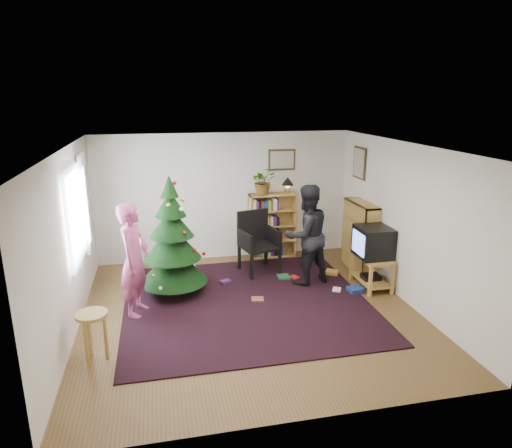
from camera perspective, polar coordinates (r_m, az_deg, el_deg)
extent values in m
plane|color=brown|center=(7.12, -0.74, -10.82)|extent=(5.00, 5.00, 0.00)
plane|color=white|center=(6.39, -0.82, 9.60)|extent=(5.00, 5.00, 0.00)
cube|color=silver|center=(9.03, -3.93, 3.42)|extent=(5.00, 0.02, 2.50)
cube|color=silver|center=(4.40, 5.81, -10.60)|extent=(5.00, 0.02, 2.50)
cube|color=silver|center=(6.65, -22.42, -2.42)|extent=(0.02, 5.00, 2.50)
cube|color=silver|center=(7.53, 18.21, 0.08)|extent=(0.02, 5.00, 2.50)
cube|color=black|center=(7.38, -1.21, -9.72)|extent=(3.80, 3.60, 0.02)
cube|color=silver|center=(7.14, -21.61, 0.99)|extent=(0.04, 1.20, 1.40)
cube|color=silver|center=(7.81, -20.55, 2.31)|extent=(0.06, 0.35, 1.60)
cube|color=#4C3319|center=(9.12, 3.25, 8.02)|extent=(0.55, 0.03, 0.42)
cube|color=beige|center=(9.12, 3.25, 8.02)|extent=(0.47, 0.01, 0.34)
cube|color=#4C3319|center=(8.90, 12.83, 7.45)|extent=(0.03, 0.50, 0.60)
cube|color=beige|center=(8.90, 12.83, 7.45)|extent=(0.01, 0.42, 0.52)
cylinder|color=#3F2816|center=(7.79, -10.14, -7.77)|extent=(0.11, 0.11, 0.21)
cone|color=black|center=(7.63, -10.29, -4.90)|extent=(1.10, 1.10, 0.62)
cone|color=black|center=(7.51, -10.43, -2.24)|extent=(0.92, 0.92, 0.55)
cone|color=black|center=(7.41, -10.56, 0.27)|extent=(0.71, 0.71, 0.49)
cone|color=black|center=(7.34, -10.68, 2.58)|extent=(0.50, 0.50, 0.43)
cone|color=black|center=(7.28, -10.79, 4.68)|extent=(0.28, 0.28, 0.36)
cube|color=#BE9344|center=(9.21, 2.08, -0.16)|extent=(0.95, 0.30, 1.30)
cube|color=#BE9344|center=(9.05, 2.12, 3.70)|extent=(0.95, 0.30, 0.03)
cube|color=#BE9344|center=(8.69, 12.86, -1.57)|extent=(0.30, 0.95, 1.30)
cube|color=#BE9344|center=(8.52, 13.12, 2.50)|extent=(0.30, 0.95, 0.03)
cube|color=#BE9344|center=(8.01, 14.33, -4.07)|extent=(0.45, 0.82, 0.04)
cube|color=#BE9344|center=(7.71, 14.11, -7.05)|extent=(0.05, 0.05, 0.51)
cube|color=#BE9344|center=(7.89, 16.70, -6.73)|extent=(0.05, 0.05, 0.51)
cube|color=#BE9344|center=(8.35, 11.84, -5.11)|extent=(0.05, 0.05, 0.51)
cube|color=#BE9344|center=(8.51, 14.28, -4.85)|extent=(0.05, 0.05, 0.51)
cube|color=#BE9344|center=(8.16, 14.13, -6.78)|extent=(0.41, 0.78, 0.03)
cube|color=black|center=(8.14, 14.16, -6.42)|extent=(0.30, 0.25, 0.08)
cube|color=black|center=(7.93, 14.47, -2.19)|extent=(0.54, 0.59, 0.51)
cube|color=#5D83FF|center=(7.81, 12.67, -2.34)|extent=(0.01, 0.46, 0.37)
cube|color=black|center=(8.38, 0.40, -2.83)|extent=(0.75, 0.75, 0.05)
cube|color=black|center=(8.55, -0.01, -0.22)|extent=(0.62, 0.19, 0.62)
cube|color=black|center=(8.15, -1.10, -5.28)|extent=(0.06, 0.06, 0.51)
cube|color=black|center=(8.27, 2.73, -4.97)|extent=(0.06, 0.06, 0.51)
cube|color=black|center=(8.67, -1.82, -3.96)|extent=(0.06, 0.06, 0.51)
cube|color=black|center=(8.78, 1.79, -3.70)|extent=(0.06, 0.06, 0.51)
cylinder|color=#BE9344|center=(5.98, -19.90, -10.61)|extent=(0.39, 0.39, 0.04)
cylinder|color=#BE9344|center=(6.11, -18.26, -13.30)|extent=(0.05, 0.05, 0.61)
cylinder|color=#BE9344|center=(6.25, -20.13, -12.81)|extent=(0.05, 0.05, 0.61)
cylinder|color=#BE9344|center=(6.04, -20.43, -13.91)|extent=(0.05, 0.05, 0.61)
imported|color=#B8497C|center=(6.95, -14.98, -4.36)|extent=(0.58, 0.72, 1.72)
imported|color=black|center=(7.85, 6.30, -1.39)|extent=(1.00, 0.87, 1.76)
imported|color=gray|center=(8.95, 0.89, 5.39)|extent=(0.56, 0.52, 0.53)
cylinder|color=#A57F33|center=(9.12, 3.95, 4.18)|extent=(0.10, 0.10, 0.10)
sphere|color=#FFD88C|center=(9.09, 3.97, 4.87)|extent=(0.10, 0.10, 0.10)
cone|color=black|center=(9.08, 3.98, 5.37)|extent=(0.24, 0.24, 0.16)
cube|color=#A51E19|center=(8.27, 4.82, -6.62)|extent=(0.20, 0.20, 0.08)
cube|color=navy|center=(7.90, 12.28, -8.08)|extent=(0.20, 0.20, 0.08)
cube|color=#1E592D|center=(8.28, 3.44, -6.57)|extent=(0.20, 0.20, 0.08)
cube|color=gold|center=(8.54, 9.48, -6.05)|extent=(0.20, 0.20, 0.08)
cube|color=brown|center=(7.42, 0.20, -9.31)|extent=(0.20, 0.20, 0.08)
cube|color=beige|center=(7.87, 10.06, -8.03)|extent=(0.20, 0.20, 0.08)
cube|color=#4C1959|center=(8.06, -3.82, -7.21)|extent=(0.20, 0.20, 0.08)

